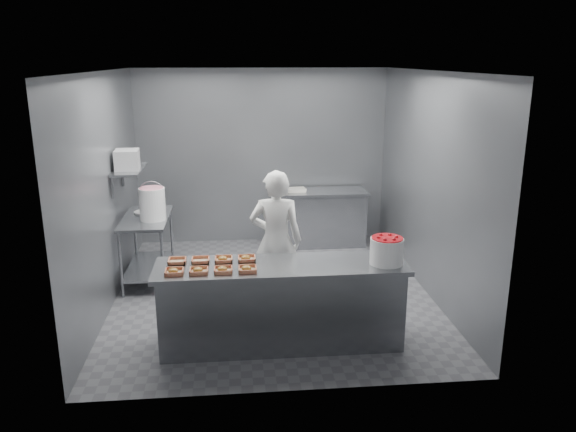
# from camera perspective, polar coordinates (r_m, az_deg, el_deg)

# --- Properties ---
(floor) EXTENTS (4.50, 4.50, 0.00)m
(floor) POSITION_cam_1_polar(r_m,az_deg,el_deg) (7.38, -1.57, -7.78)
(floor) COLOR #4C4C51
(floor) RESTS_ON ground
(ceiling) EXTENTS (4.50, 4.50, 0.00)m
(ceiling) POSITION_cam_1_polar(r_m,az_deg,el_deg) (6.76, -1.75, 14.52)
(ceiling) COLOR white
(ceiling) RESTS_ON wall_back
(wall_back) EXTENTS (4.00, 0.04, 2.80)m
(wall_back) POSITION_cam_1_polar(r_m,az_deg,el_deg) (9.14, -2.64, 6.02)
(wall_back) COLOR slate
(wall_back) RESTS_ON ground
(wall_left) EXTENTS (0.04, 4.50, 2.80)m
(wall_left) POSITION_cam_1_polar(r_m,az_deg,el_deg) (7.09, -18.01, 2.39)
(wall_left) COLOR slate
(wall_left) RESTS_ON ground
(wall_right) EXTENTS (0.04, 4.50, 2.80)m
(wall_right) POSITION_cam_1_polar(r_m,az_deg,el_deg) (7.34, 14.13, 3.13)
(wall_right) COLOR slate
(wall_right) RESTS_ON ground
(service_counter) EXTENTS (2.60, 0.70, 0.90)m
(service_counter) POSITION_cam_1_polar(r_m,az_deg,el_deg) (5.96, -0.68, -8.95)
(service_counter) COLOR slate
(service_counter) RESTS_ON ground
(prep_table) EXTENTS (0.60, 1.20, 0.90)m
(prep_table) POSITION_cam_1_polar(r_m,az_deg,el_deg) (7.81, -14.10, -2.27)
(prep_table) COLOR slate
(prep_table) RESTS_ON ground
(back_counter) EXTENTS (1.50, 0.60, 0.90)m
(back_counter) POSITION_cam_1_polar(r_m,az_deg,el_deg) (9.10, 3.22, -0.15)
(back_counter) COLOR slate
(back_counter) RESTS_ON ground
(wall_shelf) EXTENTS (0.35, 0.90, 0.03)m
(wall_shelf) POSITION_cam_1_polar(r_m,az_deg,el_deg) (7.60, -15.85, 4.58)
(wall_shelf) COLOR slate
(wall_shelf) RESTS_ON wall_left
(tray_0) EXTENTS (0.19, 0.18, 0.06)m
(tray_0) POSITION_cam_1_polar(r_m,az_deg,el_deg) (5.66, -11.51, -5.53)
(tray_0) COLOR tan
(tray_0) RESTS_ON service_counter
(tray_1) EXTENTS (0.19, 0.18, 0.06)m
(tray_1) POSITION_cam_1_polar(r_m,az_deg,el_deg) (5.63, -9.07, -5.49)
(tray_1) COLOR tan
(tray_1) RESTS_ON service_counter
(tray_2) EXTENTS (0.19, 0.18, 0.06)m
(tray_2) POSITION_cam_1_polar(r_m,az_deg,el_deg) (5.62, -6.62, -5.43)
(tray_2) COLOR tan
(tray_2) RESTS_ON service_counter
(tray_3) EXTENTS (0.19, 0.18, 0.06)m
(tray_3) POSITION_cam_1_polar(r_m,az_deg,el_deg) (5.62, -4.17, -5.37)
(tray_3) COLOR tan
(tray_3) RESTS_ON service_counter
(tray_4) EXTENTS (0.19, 0.18, 0.04)m
(tray_4) POSITION_cam_1_polar(r_m,az_deg,el_deg) (5.94, -11.19, -4.50)
(tray_4) COLOR tan
(tray_4) RESTS_ON service_counter
(tray_5) EXTENTS (0.19, 0.18, 0.04)m
(tray_5) POSITION_cam_1_polar(r_m,az_deg,el_deg) (5.92, -8.88, -4.45)
(tray_5) COLOR tan
(tray_5) RESTS_ON service_counter
(tray_6) EXTENTS (0.19, 0.18, 0.06)m
(tray_6) POSITION_cam_1_polar(r_m,az_deg,el_deg) (5.91, -6.58, -4.37)
(tray_6) COLOR tan
(tray_6) RESTS_ON service_counter
(tray_7) EXTENTS (0.19, 0.18, 0.06)m
(tray_7) POSITION_cam_1_polar(r_m,az_deg,el_deg) (5.91, -4.24, -4.31)
(tray_7) COLOR tan
(tray_7) RESTS_ON service_counter
(worker) EXTENTS (0.67, 0.48, 1.71)m
(worker) POSITION_cam_1_polar(r_m,az_deg,el_deg) (6.68, -1.23, -2.51)
(worker) COLOR white
(worker) RESTS_ON ground
(strawberry_tub) EXTENTS (0.34, 0.34, 0.28)m
(strawberry_tub) POSITION_cam_1_polar(r_m,az_deg,el_deg) (5.85, 10.00, -3.40)
(strawberry_tub) COLOR white
(strawberry_tub) RESTS_ON service_counter
(glaze_bucket) EXTENTS (0.35, 0.34, 0.52)m
(glaze_bucket) POSITION_cam_1_polar(r_m,az_deg,el_deg) (7.52, -13.62, 1.28)
(glaze_bucket) COLOR white
(glaze_bucket) RESTS_ON prep_table
(bucket_lid) EXTENTS (0.31, 0.31, 0.02)m
(bucket_lid) POSITION_cam_1_polar(r_m,az_deg,el_deg) (7.93, -14.39, 0.39)
(bucket_lid) COLOR white
(bucket_lid) RESTS_ON prep_table
(rag) EXTENTS (0.15, 0.14, 0.02)m
(rag) POSITION_cam_1_polar(r_m,az_deg,el_deg) (7.99, -14.01, 0.52)
(rag) COLOR #CCB28C
(rag) RESTS_ON prep_table
(appliance) EXTENTS (0.32, 0.36, 0.25)m
(appliance) POSITION_cam_1_polar(r_m,az_deg,el_deg) (7.50, -16.03, 5.53)
(appliance) COLOR gray
(appliance) RESTS_ON wall_shelf
(paper_stack) EXTENTS (0.30, 0.22, 0.05)m
(paper_stack) POSITION_cam_1_polar(r_m,az_deg,el_deg) (8.93, 0.82, 2.69)
(paper_stack) COLOR silver
(paper_stack) RESTS_ON back_counter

